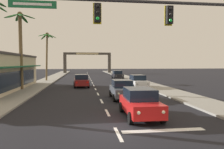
# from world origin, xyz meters

# --- Properties ---
(ground_plane) EXTENTS (220.00, 220.00, 0.00)m
(ground_plane) POSITION_xyz_m (0.00, 0.00, 0.00)
(ground_plane) COLOR black
(sidewalk_right) EXTENTS (3.20, 110.00, 0.14)m
(sidewalk_right) POSITION_xyz_m (7.80, 20.00, 0.07)
(sidewalk_right) COLOR gray
(sidewalk_right) RESTS_ON ground
(sidewalk_left) EXTENTS (3.20, 110.00, 0.14)m
(sidewalk_left) POSITION_xyz_m (-7.80, 20.00, 0.07)
(sidewalk_left) COLOR gray
(sidewalk_left) RESTS_ON ground
(lane_markings) EXTENTS (4.28, 87.76, 0.01)m
(lane_markings) POSITION_xyz_m (0.46, 19.59, 0.00)
(lane_markings) COLOR silver
(lane_markings) RESTS_ON ground
(traffic_signal_mast) EXTENTS (11.80, 0.41, 6.88)m
(traffic_signal_mast) POSITION_xyz_m (2.97, 0.70, 5.03)
(traffic_signal_mast) COLOR #2D2D33
(traffic_signal_mast) RESTS_ON ground
(sedan_lead_at_stop_bar) EXTENTS (1.99, 4.47, 1.68)m
(sedan_lead_at_stop_bar) POSITION_xyz_m (1.77, 2.08, 0.85)
(sedan_lead_at_stop_bar) COLOR red
(sedan_lead_at_stop_bar) RESTS_ON ground
(sedan_third_in_queue) EXTENTS (2.00, 4.47, 1.68)m
(sedan_third_in_queue) POSITION_xyz_m (1.90, 8.72, 0.85)
(sedan_third_in_queue) COLOR #4C515B
(sedan_third_in_queue) RESTS_ON ground
(sedan_oncoming_far) EXTENTS (2.12, 4.52, 1.68)m
(sedan_oncoming_far) POSITION_xyz_m (-1.73, 18.89, 0.85)
(sedan_oncoming_far) COLOR maroon
(sedan_oncoming_far) RESTS_ON ground
(sedan_parked_nearest_kerb) EXTENTS (1.99, 4.47, 1.68)m
(sedan_parked_nearest_kerb) POSITION_xyz_m (5.31, 32.62, 0.85)
(sedan_parked_nearest_kerb) COLOR black
(sedan_parked_nearest_kerb) RESTS_ON ground
(sedan_parked_mid_kerb) EXTENTS (1.99, 4.47, 1.68)m
(sedan_parked_mid_kerb) POSITION_xyz_m (5.34, 16.56, 0.85)
(sedan_parked_mid_kerb) COLOR silver
(sedan_parked_mid_kerb) RESTS_ON ground
(palm_left_second) EXTENTS (3.51, 3.37, 9.05)m
(palm_left_second) POSITION_xyz_m (-8.63, 16.32, 5.89)
(palm_left_second) COLOR brown
(palm_left_second) RESTS_ON ground
(palm_left_third) EXTENTS (3.08, 3.34, 8.49)m
(palm_left_third) POSITION_xyz_m (-7.66, 29.40, 6.17)
(palm_left_third) COLOR brown
(palm_left_third) RESTS_ON ground
(town_gateway_arch) EXTENTS (14.70, 0.90, 6.47)m
(town_gateway_arch) POSITION_xyz_m (0.00, 58.92, 4.21)
(town_gateway_arch) COLOR #423D38
(town_gateway_arch) RESTS_ON ground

